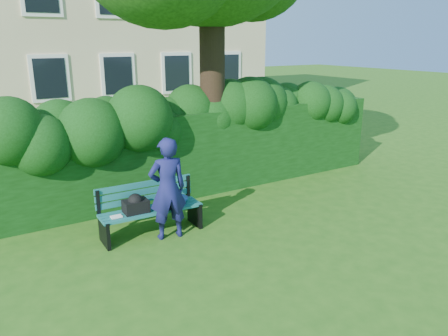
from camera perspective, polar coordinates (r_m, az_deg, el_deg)
ground at (r=8.06m, az=2.27°, el=-7.52°), size 80.00×80.00×0.00m
hedge at (r=9.56m, az=-5.07°, el=2.01°), size 10.00×1.00×1.80m
park_bench at (r=7.68m, az=-9.21°, el=-4.95°), size 1.77×0.60×0.89m
man_reading at (r=7.35m, az=-7.37°, el=-2.70°), size 0.69×0.50×1.75m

